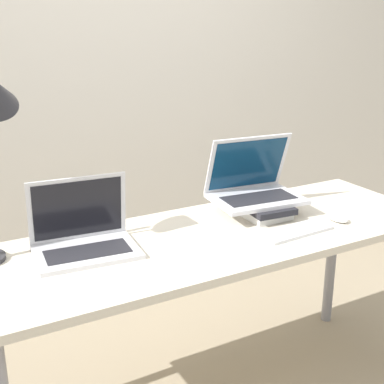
{
  "coord_description": "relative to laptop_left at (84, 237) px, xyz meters",
  "views": [
    {
      "loc": [
        -0.97,
        -1.26,
        1.52
      ],
      "look_at": [
        -0.1,
        0.31,
        0.93
      ],
      "focal_mm": 50.0,
      "sensor_mm": 36.0,
      "label": 1
    }
  ],
  "objects": [
    {
      "name": "wall_back",
      "position": [
        0.48,
        1.07,
        0.55
      ],
      "size": [
        8.0,
        0.05,
        2.7
      ],
      "color": "silver",
      "rests_on": "ground_plane"
    },
    {
      "name": "book_stack",
      "position": [
        0.74,
        -0.01,
        -0.02
      ],
      "size": [
        0.19,
        0.28,
        0.06
      ],
      "color": "white",
      "rests_on": "desk"
    },
    {
      "name": "laptop_on_books",
      "position": [
        0.73,
        0.04,
        0.06
      ],
      "size": [
        0.38,
        0.29,
        0.26
      ],
      "color": "silver",
      "rests_on": "book_stack"
    },
    {
      "name": "desk",
      "position": [
        0.48,
        -0.09,
        -0.13
      ],
      "size": [
        1.8,
        0.61,
        0.75
      ],
      "color": "beige",
      "rests_on": "ground_plane"
    },
    {
      "name": "mouse",
      "position": [
        0.96,
        -0.21,
        -0.04
      ],
      "size": [
        0.06,
        0.1,
        0.03
      ],
      "color": "white",
      "rests_on": "desk"
    },
    {
      "name": "wireless_keyboard",
      "position": [
        0.74,
        -0.23,
        -0.04
      ],
      "size": [
        0.3,
        0.12,
        0.01
      ],
      "color": "silver",
      "rests_on": "desk"
    },
    {
      "name": "laptop_left",
      "position": [
        0.0,
        0.0,
        0.0
      ],
      "size": [
        0.36,
        0.27,
        0.25
      ],
      "color": "silver",
      "rests_on": "desk"
    }
  ]
}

